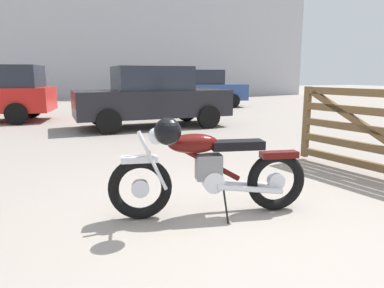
# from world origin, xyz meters

# --- Properties ---
(ground_plane) EXTENTS (80.00, 80.00, 0.00)m
(ground_plane) POSITION_xyz_m (0.00, 0.00, 0.00)
(ground_plane) COLOR gray
(vintage_motorcycle) EXTENTS (2.07, 0.73, 1.07)m
(vintage_motorcycle) POSITION_xyz_m (-0.18, 0.38, 0.49)
(vintage_motorcycle) COLOR black
(vintage_motorcycle) RESTS_ON ground_plane
(pale_sedan_back) EXTENTS (4.25, 2.02, 1.67)m
(pale_sedan_back) POSITION_xyz_m (0.89, 6.93, 0.84)
(pale_sedan_back) COLOR black
(pale_sedan_back) RESTS_ON ground_plane
(red_hatchback_near) EXTENTS (4.39, 2.34, 1.67)m
(red_hatchback_near) POSITION_xyz_m (4.48, 12.55, 0.84)
(red_hatchback_near) COLOR black
(red_hatchback_near) RESTS_ON ground_plane
(industrial_building) EXTENTS (22.98, 16.10, 23.69)m
(industrial_building) POSITION_xyz_m (5.37, 27.62, 5.74)
(industrial_building) COLOR #B2B2B7
(industrial_building) RESTS_ON ground_plane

